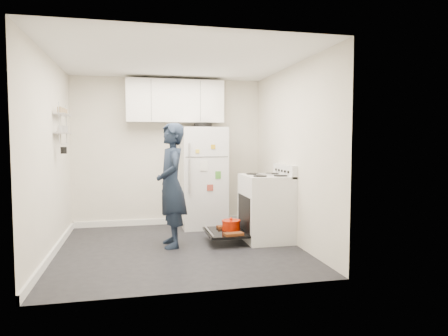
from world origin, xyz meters
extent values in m
cube|color=black|center=(0.00, 0.00, 0.00)|extent=(3.20, 3.20, 0.01)
cube|color=white|center=(0.00, 0.00, 2.50)|extent=(3.20, 3.20, 0.01)
cube|color=silver|center=(0.00, 1.60, 1.25)|extent=(3.20, 0.01, 2.50)
cube|color=silver|center=(0.00, -1.60, 1.25)|extent=(3.20, 0.01, 2.50)
cube|color=silver|center=(-1.60, 0.00, 1.25)|extent=(0.01, 3.20, 2.50)
cube|color=silver|center=(1.60, 0.00, 1.25)|extent=(0.01, 3.20, 2.50)
cube|color=white|center=(-1.59, 0.00, 0.05)|extent=(0.03, 3.20, 0.10)
cube|color=white|center=(0.00, 1.59, 0.05)|extent=(3.20, 0.03, 0.10)
cube|color=silver|center=(1.28, 0.15, 0.46)|extent=(0.65, 0.76, 0.92)
cube|color=black|center=(1.21, 0.15, 0.40)|extent=(0.53, 0.60, 0.52)
cube|color=orange|center=(1.48, 0.15, 0.40)|extent=(0.02, 0.56, 0.46)
cylinder|color=black|center=(1.26, 0.15, 0.22)|extent=(0.34, 0.34, 0.02)
cube|color=silver|center=(1.56, 0.15, 1.01)|extent=(0.08, 0.76, 0.18)
cube|color=silver|center=(1.28, 0.15, 0.94)|extent=(0.65, 0.76, 0.03)
cube|color=#B2B2B7|center=(1.23, 0.10, 0.97)|extent=(0.22, 0.03, 0.01)
cube|color=black|center=(0.68, 0.15, 0.14)|extent=(0.55, 0.70, 0.03)
cylinder|color=#B2B2B7|center=(0.43, 0.15, 0.18)|extent=(0.02, 0.66, 0.02)
cylinder|color=#B61B03|center=(0.77, 0.22, 0.22)|extent=(0.26, 0.26, 0.12)
cylinder|color=#B61B03|center=(0.77, 0.22, 0.29)|extent=(0.27, 0.27, 0.02)
sphere|color=#B61B03|center=(0.77, 0.22, 0.32)|extent=(0.04, 0.04, 0.04)
cube|color=#8D3A0F|center=(0.73, -0.12, 0.18)|extent=(0.27, 0.16, 0.04)
cube|color=#8D3A0F|center=(0.73, 0.35, 0.18)|extent=(0.27, 0.16, 0.04)
cube|color=silver|center=(0.54, 1.25, 0.83)|extent=(0.72, 0.70, 1.66)
cube|color=#4C4C4C|center=(0.54, 0.90, 1.19)|extent=(0.68, 0.01, 0.01)
cube|color=#B2B2B7|center=(0.26, 0.88, 1.31)|extent=(0.03, 0.03, 0.20)
cube|color=#B2B2B7|center=(0.26, 0.88, 0.89)|extent=(0.03, 0.03, 0.55)
cylinder|color=black|center=(0.54, 1.25, 1.70)|extent=(0.30, 0.30, 0.07)
cube|color=white|center=(0.49, 0.89, 1.05)|extent=(0.12, 0.01, 0.16)
cube|color=gold|center=(0.64, 0.89, 1.35)|extent=(0.07, 0.01, 0.07)
cube|color=#448C2E|center=(0.72, 0.89, 0.90)|extent=(0.09, 0.01, 0.12)
cube|color=yellow|center=(0.39, 0.89, 1.28)|extent=(0.06, 0.01, 0.06)
cube|color=#9E3B2D|center=(0.59, 0.89, 0.70)|extent=(0.10, 0.01, 0.10)
cube|color=silver|center=(0.10, 1.43, 2.10)|extent=(1.60, 0.33, 0.70)
cube|color=#B2B2B7|center=(-1.52, 0.50, 1.80)|extent=(0.14, 0.60, 0.02)
cube|color=#B2B2B7|center=(-1.52, 0.50, 1.55)|extent=(0.14, 0.60, 0.02)
cylinder|color=black|center=(-1.49, 0.32, 1.32)|extent=(0.08, 0.08, 0.09)
imported|color=#151F30|center=(-0.09, 0.12, 0.84)|extent=(0.45, 0.64, 1.69)
camera|label=1|loc=(-0.56, -5.30, 1.45)|focal=32.00mm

